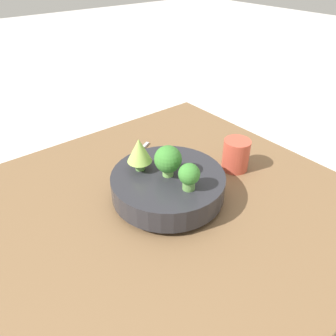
{
  "coord_description": "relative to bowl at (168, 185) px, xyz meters",
  "views": [
    {
      "loc": [
        0.37,
        0.49,
        0.55
      ],
      "look_at": [
        -0.02,
        -0.01,
        0.12
      ],
      "focal_mm": 35.0,
      "sensor_mm": 36.0,
      "label": 1
    }
  ],
  "objects": [
    {
      "name": "table",
      "position": [
        0.02,
        0.01,
        -0.06
      ],
      "size": [
        0.92,
        0.86,
        0.03
      ],
      "color": "brown",
      "rests_on": "ground_plane"
    },
    {
      "name": "broccoli_floret_center",
      "position": [
        -0.0,
        -0.0,
        0.07
      ],
      "size": [
        0.06,
        0.06,
        0.08
      ],
      "color": "#7AB256",
      "rests_on": "bowl"
    },
    {
      "name": "ground_plane",
      "position": [
        0.02,
        0.01,
        -0.07
      ],
      "size": [
        6.0,
        6.0,
        0.0
      ],
      "primitive_type": "plane",
      "color": "silver"
    },
    {
      "name": "broccoli_floret_back",
      "position": [
        -0.0,
        0.07,
        0.07
      ],
      "size": [
        0.05,
        0.05,
        0.06
      ],
      "color": "#609347",
      "rests_on": "bowl"
    },
    {
      "name": "cup",
      "position": [
        -0.23,
        0.01,
        0.0
      ],
      "size": [
        0.07,
        0.07,
        0.09
      ],
      "color": "#C64C38",
      "rests_on": "table"
    },
    {
      "name": "bowl",
      "position": [
        0.0,
        0.0,
        0.0
      ],
      "size": [
        0.27,
        0.27,
        0.07
      ],
      "color": "#28282D",
      "rests_on": "table"
    },
    {
      "name": "fork",
      "position": [
        -0.04,
        -0.21,
        -0.04
      ],
      "size": [
        0.17,
        0.09,
        0.01
      ],
      "color": "#B2B2B7",
      "rests_on": "table"
    },
    {
      "name": "romanesco_piece_near",
      "position": [
        0.04,
        -0.06,
        0.08
      ],
      "size": [
        0.06,
        0.06,
        0.08
      ],
      "color": "#609347",
      "rests_on": "bowl"
    }
  ]
}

